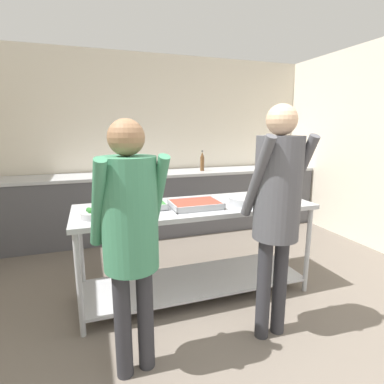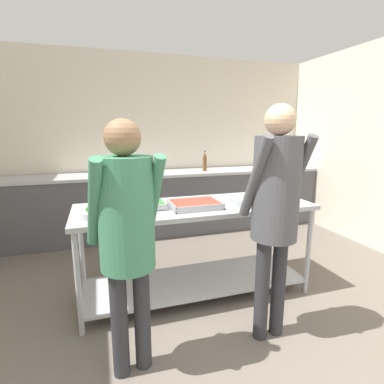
{
  "view_description": "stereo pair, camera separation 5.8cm",
  "coord_description": "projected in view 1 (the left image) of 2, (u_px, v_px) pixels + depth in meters",
  "views": [
    {
      "loc": [
        -0.99,
        -0.98,
        1.56
      ],
      "look_at": [
        -0.1,
        1.62,
        0.98
      ],
      "focal_mm": 28.0,
      "sensor_mm": 36.0,
      "label": 1
    },
    {
      "loc": [
        -0.93,
        -1.0,
        1.56
      ],
      "look_at": [
        -0.1,
        1.62,
        0.98
      ],
      "focal_mm": 28.0,
      "sensor_mm": 36.0,
      "label": 2
    }
  ],
  "objects": [
    {
      "name": "wall_right",
      "position": [
        382.0,
        148.0,
        3.76
      ],
      "size": [
        0.06,
        3.8,
        2.65
      ],
      "color": "beige",
      "rests_on": "ground_plane"
    },
    {
      "name": "plate_stack",
      "position": [
        277.0,
        197.0,
        2.96
      ],
      "size": [
        0.28,
        0.28,
        0.05
      ],
      "color": "white",
      "rests_on": "serving_counter"
    },
    {
      "name": "serving_counter",
      "position": [
        195.0,
        234.0,
        2.79
      ],
      "size": [
        2.15,
        0.74,
        0.88
      ],
      "color": "#ADAFB5",
      "rests_on": "ground_plane"
    },
    {
      "name": "serving_tray_vegetables",
      "position": [
        195.0,
        205.0,
        2.64
      ],
      "size": [
        0.43,
        0.33,
        0.05
      ],
      "color": "#ADAFB5",
      "rests_on": "serving_counter"
    },
    {
      "name": "wall_rear",
      "position": [
        156.0,
        144.0,
        4.68
      ],
      "size": [
        5.06,
        0.06,
        2.65
      ],
      "color": "beige",
      "rests_on": "ground_plane"
    },
    {
      "name": "serving_tray_roast",
      "position": [
        138.0,
        206.0,
        2.58
      ],
      "size": [
        0.48,
        0.27,
        0.05
      ],
      "color": "#ADAFB5",
      "rests_on": "serving_counter"
    },
    {
      "name": "back_counter",
      "position": [
        162.0,
        203.0,
        4.51
      ],
      "size": [
        4.9,
        0.65,
        0.93
      ],
      "color": "#4C4C51",
      "rests_on": "ground_plane"
    },
    {
      "name": "guest_serving_left",
      "position": [
        277.0,
        199.0,
        2.11
      ],
      "size": [
        0.44,
        0.35,
        1.72
      ],
      "color": "#2D2D33",
      "rests_on": "ground_plane"
    },
    {
      "name": "broccoli_bowl",
      "position": [
        93.0,
        214.0,
        2.32
      ],
      "size": [
        0.18,
        0.18,
        0.09
      ],
      "color": "#B2B2B7",
      "rests_on": "serving_counter"
    },
    {
      "name": "sauce_pan",
      "position": [
        246.0,
        200.0,
        2.75
      ],
      "size": [
        0.45,
        0.31,
        0.07
      ],
      "color": "#ADAFB5",
      "rests_on": "serving_counter"
    },
    {
      "name": "guest_serving_right",
      "position": [
        130.0,
        225.0,
        1.77
      ],
      "size": [
        0.47,
        0.38,
        1.62
      ],
      "color": "#2D2D33",
      "rests_on": "ground_plane"
    },
    {
      "name": "water_bottle",
      "position": [
        202.0,
        162.0,
        4.55
      ],
      "size": [
        0.06,
        0.06,
        0.31
      ],
      "color": "brown",
      "rests_on": "back_counter"
    }
  ]
}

